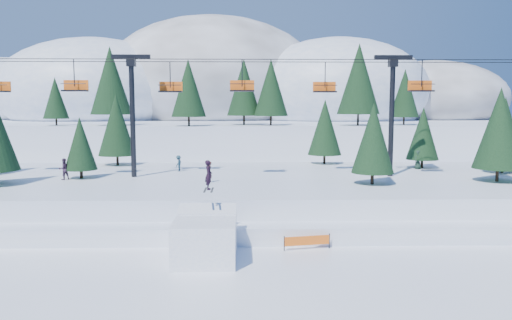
{
  "coord_description": "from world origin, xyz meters",
  "views": [
    {
      "loc": [
        0.45,
        -24.39,
        8.45
      ],
      "look_at": [
        1.15,
        6.0,
        5.2
      ],
      "focal_mm": 35.0,
      "sensor_mm": 36.0,
      "label": 1
    }
  ],
  "objects_px": {
    "jump_kicker": "(205,237)",
    "banner_near": "(307,241)",
    "banner_far": "(427,231)",
    "chairlift": "(247,96)"
  },
  "relations": [
    {
      "from": "jump_kicker",
      "to": "chairlift",
      "type": "xyz_separation_m",
      "value": [
        2.36,
        15.37,
        8.06
      ]
    },
    {
      "from": "jump_kicker",
      "to": "banner_near",
      "type": "distance_m",
      "value": 6.17
    },
    {
      "from": "jump_kicker",
      "to": "banner_near",
      "type": "bearing_deg",
      "value": 16.43
    },
    {
      "from": "chairlift",
      "to": "banner_far",
      "type": "height_order",
      "value": "chairlift"
    },
    {
      "from": "jump_kicker",
      "to": "banner_near",
      "type": "height_order",
      "value": "jump_kicker"
    },
    {
      "from": "chairlift",
      "to": "banner_near",
      "type": "height_order",
      "value": "chairlift"
    },
    {
      "from": "chairlift",
      "to": "banner_far",
      "type": "distance_m",
      "value": 18.49
    },
    {
      "from": "banner_far",
      "to": "jump_kicker",
      "type": "bearing_deg",
      "value": -164.64
    },
    {
      "from": "banner_near",
      "to": "banner_far",
      "type": "relative_size",
      "value": 1.0
    },
    {
      "from": "chairlift",
      "to": "banner_far",
      "type": "bearing_deg",
      "value": -45.37
    }
  ]
}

